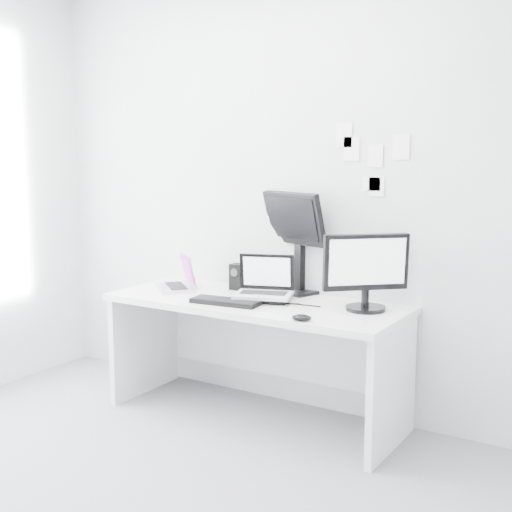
# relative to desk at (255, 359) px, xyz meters

# --- Properties ---
(ground) EXTENTS (3.60, 3.60, 0.00)m
(ground) POSITION_rel_desk_xyz_m (0.00, -1.25, -0.36)
(ground) COLOR slate
(ground) RESTS_ON ground
(back_wall) EXTENTS (3.60, 0.00, 3.60)m
(back_wall) POSITION_rel_desk_xyz_m (0.00, 0.35, 0.99)
(back_wall) COLOR silver
(back_wall) RESTS_ON ground
(desk) EXTENTS (1.80, 0.70, 0.73)m
(desk) POSITION_rel_desk_xyz_m (0.00, 0.00, 0.00)
(desk) COLOR white
(desk) RESTS_ON ground
(macbook) EXTENTS (0.40, 0.39, 0.24)m
(macbook) POSITION_rel_desk_xyz_m (-0.61, 0.00, 0.48)
(macbook) COLOR silver
(macbook) RESTS_ON desk
(speaker) EXTENTS (0.10, 0.10, 0.17)m
(speaker) POSITION_rel_desk_xyz_m (-0.26, 0.21, 0.45)
(speaker) COLOR black
(speaker) RESTS_ON desk
(dell_laptop) EXTENTS (0.40, 0.35, 0.28)m
(dell_laptop) POSITION_rel_desk_xyz_m (0.06, 0.00, 0.50)
(dell_laptop) COLOR silver
(dell_laptop) RESTS_ON desk
(rear_monitor) EXTENTS (0.51, 0.32, 0.65)m
(rear_monitor) POSITION_rel_desk_xyz_m (0.11, 0.31, 0.69)
(rear_monitor) COLOR black
(rear_monitor) RESTS_ON desk
(samsung_monitor) EXTENTS (0.51, 0.49, 0.44)m
(samsung_monitor) POSITION_rel_desk_xyz_m (0.66, 0.10, 0.59)
(samsung_monitor) COLOR black
(samsung_monitor) RESTS_ON desk
(keyboard) EXTENTS (0.42, 0.19, 0.03)m
(keyboard) POSITION_rel_desk_xyz_m (-0.09, -0.18, 0.38)
(keyboard) COLOR black
(keyboard) RESTS_ON desk
(mouse) EXTENTS (0.12, 0.10, 0.03)m
(mouse) POSITION_rel_desk_xyz_m (0.47, -0.30, 0.38)
(mouse) COLOR black
(mouse) RESTS_ON desk
(wall_note_0) EXTENTS (0.10, 0.00, 0.14)m
(wall_note_0) POSITION_rel_desk_xyz_m (0.45, 0.34, 1.26)
(wall_note_0) COLOR white
(wall_note_0) RESTS_ON back_wall
(wall_note_1) EXTENTS (0.09, 0.00, 0.13)m
(wall_note_1) POSITION_rel_desk_xyz_m (0.60, 0.34, 1.22)
(wall_note_1) COLOR white
(wall_note_1) RESTS_ON back_wall
(wall_note_2) EXTENTS (0.10, 0.00, 0.14)m
(wall_note_2) POSITION_rel_desk_xyz_m (0.75, 0.34, 1.26)
(wall_note_2) COLOR white
(wall_note_2) RESTS_ON back_wall
(wall_note_3) EXTENTS (0.11, 0.00, 0.08)m
(wall_note_3) POSITION_rel_desk_xyz_m (0.58, 0.34, 1.05)
(wall_note_3) COLOR white
(wall_note_3) RESTS_ON back_wall
(wall_note_4) EXTENTS (0.10, 0.00, 0.14)m
(wall_note_4) POSITION_rel_desk_xyz_m (0.40, 0.34, 1.33)
(wall_note_4) COLOR white
(wall_note_4) RESTS_ON back_wall
(wall_note_5) EXTENTS (0.09, 0.00, 0.11)m
(wall_note_5) POSITION_rel_desk_xyz_m (0.61, 0.34, 1.04)
(wall_note_5) COLOR white
(wall_note_5) RESTS_ON back_wall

